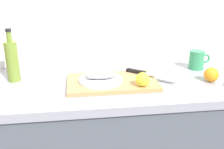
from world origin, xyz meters
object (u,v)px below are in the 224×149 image
(white_plate, at_px, (101,80))
(coffee_mug_1, at_px, (197,60))
(cutting_board, at_px, (112,82))
(olive_oil_bottle, at_px, (12,60))
(chef_knife, at_px, (145,73))
(orange_0, at_px, (211,75))
(lemon_0, at_px, (143,79))
(fish_fillet, at_px, (101,75))

(white_plate, relative_size, coffee_mug_1, 1.71)
(cutting_board, height_order, olive_oil_bottle, olive_oil_bottle)
(chef_knife, bearing_deg, cutting_board, -122.89)
(orange_0, bearing_deg, chef_knife, 164.40)
(white_plate, xyz_separation_m, coffee_mug_1, (0.58, 0.19, 0.03))
(cutting_board, distance_m, olive_oil_bottle, 0.52)
(lemon_0, xyz_separation_m, orange_0, (0.38, 0.06, -0.02))
(lemon_0, xyz_separation_m, olive_oil_bottle, (-0.63, 0.21, 0.06))
(cutting_board, relative_size, coffee_mug_1, 3.52)
(fish_fillet, distance_m, olive_oil_bottle, 0.46)
(coffee_mug_1, bearing_deg, cutting_board, -161.41)
(olive_oil_bottle, bearing_deg, fish_fillet, -16.21)
(chef_knife, bearing_deg, olive_oil_bottle, -144.92)
(orange_0, bearing_deg, white_plate, 177.52)
(cutting_board, xyz_separation_m, white_plate, (-0.06, -0.01, 0.02))
(coffee_mug_1, bearing_deg, lemon_0, -145.23)
(fish_fillet, bearing_deg, chef_knife, 15.34)
(olive_oil_bottle, distance_m, coffee_mug_1, 1.03)
(white_plate, height_order, lemon_0, lemon_0)
(olive_oil_bottle, xyz_separation_m, orange_0, (1.00, -0.15, -0.07))
(coffee_mug_1, relative_size, orange_0, 1.70)
(cutting_board, xyz_separation_m, olive_oil_bottle, (-0.50, 0.12, 0.10))
(coffee_mug_1, bearing_deg, white_plate, -162.20)
(white_plate, distance_m, coffee_mug_1, 0.61)
(lemon_0, bearing_deg, cutting_board, 143.67)
(cutting_board, bearing_deg, white_plate, -169.69)
(cutting_board, height_order, chef_knife, chef_knife)
(cutting_board, height_order, white_plate, white_plate)
(chef_knife, height_order, lemon_0, lemon_0)
(cutting_board, xyz_separation_m, lemon_0, (0.13, -0.10, 0.04))
(fish_fillet, xyz_separation_m, coffee_mug_1, (0.58, 0.19, 0.00))
(fish_fillet, bearing_deg, olive_oil_bottle, 163.79)
(cutting_board, bearing_deg, orange_0, -3.94)
(lemon_0, bearing_deg, fish_fillet, 155.52)
(chef_knife, bearing_deg, orange_0, 24.63)
(cutting_board, height_order, orange_0, orange_0)
(cutting_board, relative_size, olive_oil_bottle, 1.64)
(coffee_mug_1, distance_m, orange_0, 0.21)
(fish_fillet, height_order, chef_knife, fish_fillet)
(white_plate, relative_size, fish_fillet, 1.33)
(fish_fillet, distance_m, orange_0, 0.57)
(chef_knife, distance_m, coffee_mug_1, 0.37)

